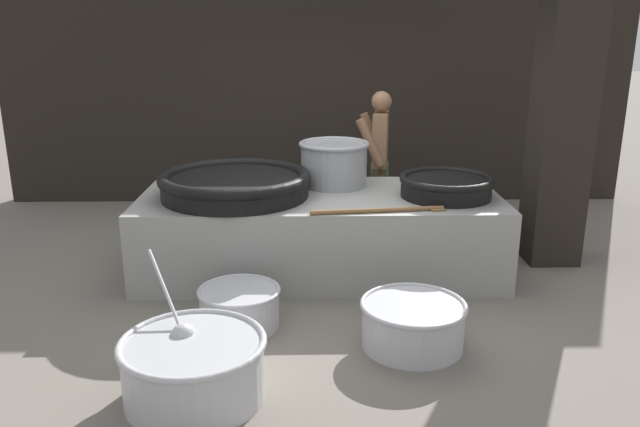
% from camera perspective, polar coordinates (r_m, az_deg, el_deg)
% --- Properties ---
extents(ground_plane, '(60.00, 60.00, 0.00)m').
position_cam_1_polar(ground_plane, '(6.26, 0.00, -5.10)').
color(ground_plane, slate).
extents(back_wall, '(8.42, 0.24, 3.35)m').
position_cam_1_polar(back_wall, '(8.57, -0.34, 12.28)').
color(back_wall, black).
rests_on(back_wall, ground_plane).
extents(support_pillar, '(0.50, 0.50, 3.35)m').
position_cam_1_polar(support_pillar, '(6.59, 21.44, 9.89)').
color(support_pillar, black).
rests_on(support_pillar, ground_plane).
extents(hearth_platform, '(3.45, 1.46, 0.77)m').
position_cam_1_polar(hearth_platform, '(6.13, 0.00, -1.73)').
color(hearth_platform, gray).
rests_on(hearth_platform, ground_plane).
extents(giant_wok_near, '(1.44, 1.44, 0.24)m').
position_cam_1_polar(giant_wok_near, '(5.96, -7.78, 2.74)').
color(giant_wok_near, black).
rests_on(giant_wok_near, hearth_platform).
extents(giant_wok_far, '(0.89, 0.89, 0.21)m').
position_cam_1_polar(giant_wok_far, '(6.02, 11.46, 2.54)').
color(giant_wok_far, black).
rests_on(giant_wok_far, hearth_platform).
extents(stock_pot, '(0.71, 0.71, 0.45)m').
position_cam_1_polar(stock_pot, '(6.33, 1.29, 4.69)').
color(stock_pot, gray).
rests_on(stock_pot, hearth_platform).
extents(stirring_paddle, '(1.19, 0.21, 0.04)m').
position_cam_1_polar(stirring_paddle, '(5.45, 5.89, 0.30)').
color(stirring_paddle, brown).
rests_on(stirring_paddle, hearth_platform).
extents(cook, '(0.43, 0.64, 1.65)m').
position_cam_1_polar(cook, '(7.19, 5.43, 5.08)').
color(cook, brown).
rests_on(cook, ground_plane).
extents(prep_bowl_vegetables, '(0.95, 1.13, 0.80)m').
position_cam_1_polar(prep_bowl_vegetables, '(4.20, -11.48, -13.46)').
color(prep_bowl_vegetables, '#B7B7BC').
rests_on(prep_bowl_vegetables, ground_plane).
extents(prep_bowl_meat, '(0.67, 0.67, 0.33)m').
position_cam_1_polar(prep_bowl_meat, '(5.09, -7.37, -8.36)').
color(prep_bowl_meat, '#B7B7BC').
rests_on(prep_bowl_meat, ground_plane).
extents(prep_bowl_extra, '(0.80, 0.80, 0.35)m').
position_cam_1_polar(prep_bowl_extra, '(4.80, 8.48, -9.79)').
color(prep_bowl_extra, '#B7B7BC').
rests_on(prep_bowl_extra, ground_plane).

